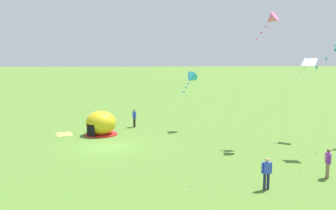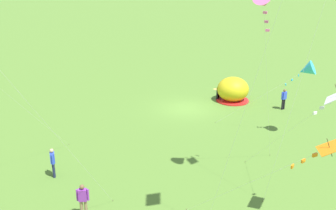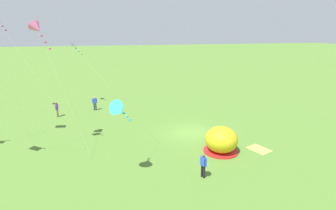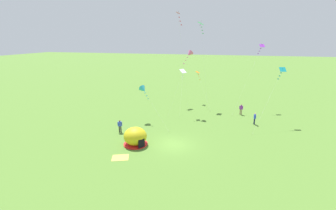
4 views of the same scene
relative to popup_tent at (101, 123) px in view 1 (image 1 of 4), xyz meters
The scene contains 9 objects.
ground_plane 4.59m from the popup_tent, 14.19° to the left, with size 300.00×300.00×0.00m, color #517A2D.
popup_tent is the anchor object (origin of this frame).
picnic_blanket 3.42m from the popup_tent, 96.89° to the right, with size 1.70×1.30×0.01m, color gold.
person_with_toddler 17.47m from the popup_tent, 35.75° to the left, with size 0.28×0.59×1.72m.
person_near_tent 4.34m from the popup_tent, 139.79° to the left, with size 0.55×0.37×1.72m.
person_center_field 19.00m from the popup_tent, 48.75° to the left, with size 0.58×0.30×1.72m.
kite_white 18.01m from the popup_tent, 82.35° to the left, with size 1.50×7.29×6.75m.
kite_pink 16.43m from the popup_tent, 73.51° to the left, with size 3.45×3.98×10.20m.
kite_cyan 9.01m from the popup_tent, 103.00° to the left, with size 5.60×4.27×5.39m.
Camera 1 is at (29.40, 2.80, 7.28)m, focal length 42.00 mm.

